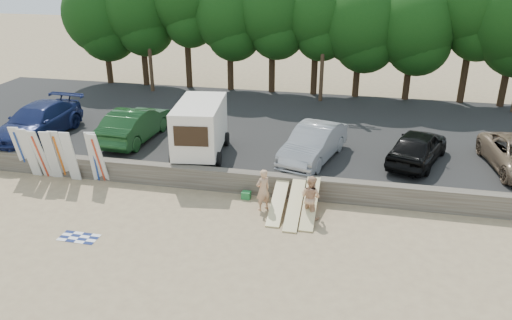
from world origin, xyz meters
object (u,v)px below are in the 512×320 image
(box_trailer, at_px, (200,126))
(car_1, at_px, (135,124))
(car_2, at_px, (313,143))
(beachgoer_a, at_px, (263,190))
(beachgoer_b, at_px, (311,197))
(cooler, at_px, (246,195))
(car_0, at_px, (37,122))
(car_3, at_px, (418,147))

(box_trailer, distance_m, car_1, 4.26)
(car_2, relative_size, beachgoer_a, 2.79)
(car_2, distance_m, beachgoer_b, 4.46)
(cooler, bearing_deg, car_0, 167.35)
(car_2, bearing_deg, car_3, 23.01)
(beachgoer_a, height_order, beachgoer_b, beachgoer_a)
(box_trailer, relative_size, car_1, 0.83)
(box_trailer, xyz_separation_m, car_1, (-4.02, 1.25, -0.61))
(box_trailer, bearing_deg, car_2, -2.02)
(car_3, xyz_separation_m, cooler, (-7.40, -3.99, -1.36))
(cooler, bearing_deg, car_3, 31.05)
(cooler, bearing_deg, beachgoer_b, -17.26)
(car_0, relative_size, car_2, 1.19)
(car_0, height_order, car_3, car_0)
(beachgoer_b, bearing_deg, box_trailer, -6.72)
(car_2, relative_size, car_3, 1.06)
(beachgoer_a, distance_m, beachgoer_b, 2.02)
(car_2, xyz_separation_m, beachgoer_b, (0.37, -4.40, -0.63))
(car_3, distance_m, beachgoer_b, 6.78)
(box_trailer, bearing_deg, car_1, 155.60)
(car_2, distance_m, car_3, 4.90)
(beachgoer_a, bearing_deg, box_trailer, -88.49)
(box_trailer, bearing_deg, car_0, 169.65)
(car_1, distance_m, car_2, 9.54)
(car_1, relative_size, beachgoer_b, 2.91)
(car_0, relative_size, beachgoer_b, 3.32)
(box_trailer, bearing_deg, cooler, -51.06)
(beachgoer_a, height_order, cooler, beachgoer_a)
(beachgoer_a, bearing_deg, car_3, 171.57)
(box_trailer, distance_m, car_0, 9.34)
(box_trailer, relative_size, cooler, 11.54)
(car_0, bearing_deg, beachgoer_a, -15.70)
(beachgoer_b, xyz_separation_m, cooler, (-2.91, 1.06, -0.75))
(car_1, distance_m, beachgoer_b, 11.17)
(car_3, height_order, beachgoer_a, car_3)
(car_1, bearing_deg, cooler, 152.47)
(car_1, distance_m, beachgoer_a, 9.32)
(box_trailer, distance_m, cooler, 4.57)
(beachgoer_b, bearing_deg, car_0, 10.66)
(box_trailer, height_order, cooler, box_trailer)
(car_0, xyz_separation_m, car_2, (14.80, -0.04, -0.04))
(beachgoer_b, bearing_deg, car_3, -104.69)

